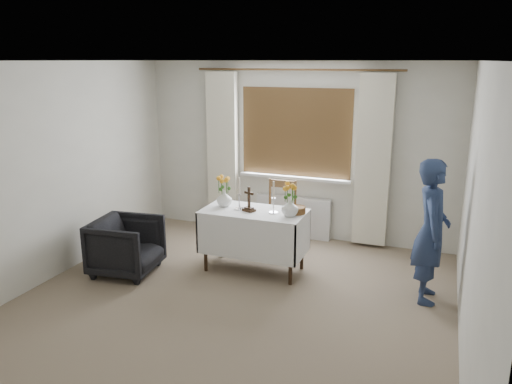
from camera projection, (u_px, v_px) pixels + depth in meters
ground at (225, 311)px, 5.15m from camera, size 5.00×5.00×0.00m
altar_table at (254, 241)px, 6.06m from camera, size 1.24×0.64×0.76m
wooden_chair at (278, 216)px, 6.75m from camera, size 0.43×0.43×0.93m
armchair at (126, 246)px, 6.00m from camera, size 0.83×0.81×0.68m
person at (431, 231)px, 5.22m from camera, size 0.42×0.59×1.54m
radiator at (293, 217)px, 7.25m from camera, size 1.10×0.10×0.60m
wooden_cross at (249, 199)px, 5.90m from camera, size 0.17×0.15×0.30m
candlestick_left at (239, 194)px, 5.97m from camera, size 0.12×0.12×0.39m
candlestick_right at (274, 197)px, 5.82m from camera, size 0.13×0.13×0.38m
flower_vase_left at (224, 198)px, 6.12m from camera, size 0.23×0.23×0.20m
flower_vase_right at (290, 208)px, 5.73m from camera, size 0.20×0.20×0.20m
wicker_basket at (297, 210)px, 5.85m from camera, size 0.23×0.23×0.08m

